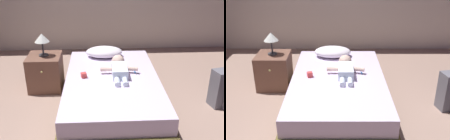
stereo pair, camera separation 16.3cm
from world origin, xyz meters
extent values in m
plane|color=gray|center=(0.00, 0.00, 0.00)|extent=(8.00, 8.00, 0.00)
cube|color=brown|center=(0.17, 0.64, 0.12)|extent=(1.22, 1.99, 0.23)
cube|color=silver|center=(0.17, 0.64, 0.33)|extent=(1.17, 1.91, 0.21)
ellipsoid|color=white|center=(0.09, 1.36, 0.51)|extent=(0.54, 0.36, 0.15)
cube|color=white|center=(0.26, 0.70, 0.50)|extent=(0.19, 0.36, 0.12)
sphere|color=beige|center=(0.26, 0.95, 0.52)|extent=(0.18, 0.18, 0.18)
cylinder|color=beige|center=(0.10, 0.75, 0.50)|extent=(0.16, 0.06, 0.06)
cylinder|color=beige|center=(0.43, 0.75, 0.50)|extent=(0.17, 0.10, 0.06)
cylinder|color=white|center=(0.22, 0.45, 0.47)|extent=(0.06, 0.17, 0.06)
cylinder|color=white|center=(0.31, 0.45, 0.47)|extent=(0.06, 0.17, 0.06)
cube|color=#3995E9|center=(0.47, 0.79, 0.44)|extent=(0.02, 0.12, 0.01)
cube|color=white|center=(0.47, 0.85, 0.45)|extent=(0.02, 0.03, 0.01)
cube|color=brown|center=(-0.79, 1.24, 0.26)|extent=(0.47, 0.47, 0.52)
sphere|color=tan|center=(-0.79, 0.99, 0.37)|extent=(0.03, 0.03, 0.03)
cylinder|color=#333338|center=(-0.79, 1.24, 0.53)|extent=(0.13, 0.13, 0.02)
cylinder|color=#333338|center=(-0.79, 1.24, 0.63)|extent=(0.02, 0.02, 0.19)
cone|color=silver|center=(-0.79, 1.24, 0.78)|extent=(0.20, 0.20, 0.12)
cube|color=#D84342|center=(-0.19, 0.65, 0.47)|extent=(0.08, 0.08, 0.06)
camera|label=1|loc=(0.00, -2.38, 1.89)|focal=42.63mm
camera|label=2|loc=(0.17, -2.39, 1.89)|focal=42.63mm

